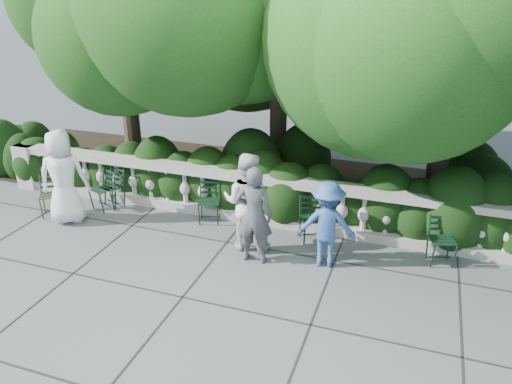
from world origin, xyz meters
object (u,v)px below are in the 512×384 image
(chair_d, at_px, (313,244))
(person_casual_man, at_px, (247,202))
(chair_c, at_px, (209,225))
(chair_weathered, at_px, (53,218))
(person_woman_grey, at_px, (254,215))
(person_businessman, at_px, (63,177))
(person_older_blue, at_px, (327,224))
(chair_e, at_px, (441,268))
(chair_a, at_px, (99,211))
(chair_b, at_px, (109,209))

(chair_d, xyz_separation_m, person_casual_man, (-1.11, -0.50, 0.89))
(chair_c, height_order, person_casual_man, person_casual_man)
(chair_d, height_order, chair_weathered, same)
(person_woman_grey, bearing_deg, person_businessman, -7.14)
(person_older_blue, bearing_deg, chair_c, -23.93)
(chair_e, bearing_deg, chair_a, 163.62)
(chair_e, height_order, person_woman_grey, person_woman_grey)
(chair_b, xyz_separation_m, person_older_blue, (4.73, -0.64, 0.75))
(chair_e, relative_size, person_older_blue, 0.56)
(person_older_blue, bearing_deg, person_woman_grey, 3.89)
(chair_b, relative_size, chair_e, 1.00)
(chair_b, bearing_deg, person_casual_man, 3.52)
(chair_a, xyz_separation_m, person_casual_man, (3.42, -0.37, 0.89))
(chair_weathered, xyz_separation_m, person_woman_grey, (4.37, -0.17, 0.86))
(chair_e, distance_m, person_older_blue, 2.09)
(chair_weathered, height_order, person_casual_man, person_casual_man)
(chair_a, height_order, person_older_blue, person_older_blue)
(chair_b, height_order, chair_c, same)
(chair_e, height_order, person_older_blue, person_older_blue)
(chair_b, relative_size, person_woman_grey, 0.49)
(chair_c, bearing_deg, chair_b, 163.78)
(chair_b, xyz_separation_m, person_casual_man, (3.28, -0.51, 0.89))
(chair_e, relative_size, person_woman_grey, 0.49)
(chair_a, height_order, person_businessman, person_businessman)
(person_casual_man, distance_m, person_older_blue, 1.45)
(person_casual_man, bearing_deg, person_woman_grey, 122.29)
(chair_a, xyz_separation_m, chair_e, (6.74, 0.03, 0.00))
(chair_a, height_order, person_casual_man, person_casual_man)
(chair_e, height_order, person_businessman, person_businessman)
(chair_b, distance_m, chair_e, 6.61)
(chair_d, xyz_separation_m, person_woman_grey, (-0.84, -0.88, 0.86))
(chair_c, relative_size, chair_e, 1.00)
(chair_b, height_order, chair_e, same)
(chair_a, bearing_deg, person_woman_grey, 8.52)
(chair_b, height_order, person_woman_grey, person_woman_grey)
(chair_e, bearing_deg, person_woman_grey, 177.76)
(chair_d, distance_m, person_businessman, 4.94)
(chair_d, height_order, person_casual_man, person_casual_man)
(chair_a, distance_m, chair_d, 4.53)
(chair_b, distance_m, person_businessman, 1.24)
(chair_weathered, bearing_deg, chair_b, 9.03)
(person_older_blue, bearing_deg, chair_e, -173.35)
(chair_a, xyz_separation_m, person_woman_grey, (3.69, -0.75, 0.86))
(person_businessman, height_order, person_casual_man, person_businessman)
(person_older_blue, bearing_deg, chair_weathered, -7.85)
(person_businessman, relative_size, person_casual_man, 1.05)
(chair_d, height_order, person_woman_grey, person_woman_grey)
(person_woman_grey, height_order, person_older_blue, person_woman_grey)
(chair_a, relative_size, chair_b, 1.00)
(person_businessman, bearing_deg, chair_d, 165.96)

